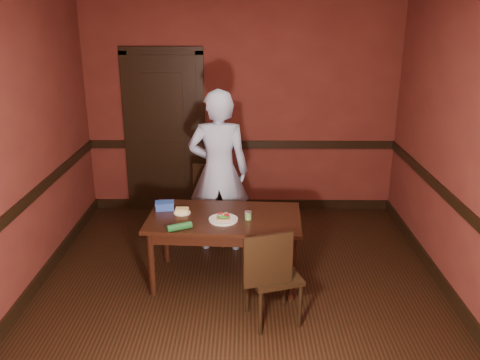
{
  "coord_description": "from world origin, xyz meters",
  "views": [
    {
      "loc": [
        0.05,
        -4.22,
        2.61
      ],
      "look_at": [
        0.0,
        0.35,
        1.05
      ],
      "focal_mm": 38.0,
      "sensor_mm": 36.0,
      "label": 1
    }
  ],
  "objects_px": {
    "dining_table": "(225,248)",
    "cheese_saucer": "(182,211)",
    "chair_near": "(273,274)",
    "food_tub": "(165,206)",
    "person": "(219,171)",
    "chair_far": "(214,205)",
    "sandwich_plate": "(223,219)",
    "sauce_jar": "(248,215)"
  },
  "relations": [
    {
      "from": "chair_far",
      "to": "sandwich_plate",
      "type": "distance_m",
      "value": 1.08
    },
    {
      "from": "chair_far",
      "to": "food_tub",
      "type": "bearing_deg",
      "value": -101.97
    },
    {
      "from": "person",
      "to": "food_tub",
      "type": "xyz_separation_m",
      "value": [
        -0.51,
        -0.58,
        -0.18
      ]
    },
    {
      "from": "sauce_jar",
      "to": "food_tub",
      "type": "height_order",
      "value": "sauce_jar"
    },
    {
      "from": "chair_far",
      "to": "sauce_jar",
      "type": "bearing_deg",
      "value": -50.24
    },
    {
      "from": "person",
      "to": "sauce_jar",
      "type": "height_order",
      "value": "person"
    },
    {
      "from": "sandwich_plate",
      "to": "sauce_jar",
      "type": "xyz_separation_m",
      "value": [
        0.24,
        0.03,
        0.02
      ]
    },
    {
      "from": "chair_near",
      "to": "chair_far",
      "type": "bearing_deg",
      "value": -86.99
    },
    {
      "from": "sandwich_plate",
      "to": "sauce_jar",
      "type": "relative_size",
      "value": 3.43
    },
    {
      "from": "chair_far",
      "to": "chair_near",
      "type": "bearing_deg",
      "value": -51.07
    },
    {
      "from": "person",
      "to": "sandwich_plate",
      "type": "height_order",
      "value": "person"
    },
    {
      "from": "chair_near",
      "to": "cheese_saucer",
      "type": "bearing_deg",
      "value": -58.99
    },
    {
      "from": "sandwich_plate",
      "to": "food_tub",
      "type": "xyz_separation_m",
      "value": [
        -0.6,
        0.27,
        0.02
      ]
    },
    {
      "from": "dining_table",
      "to": "sandwich_plate",
      "type": "xyz_separation_m",
      "value": [
        -0.0,
        -0.11,
        0.36
      ]
    },
    {
      "from": "chair_far",
      "to": "sauce_jar",
      "type": "relative_size",
      "value": 10.81
    },
    {
      "from": "dining_table",
      "to": "chair_far",
      "type": "bearing_deg",
      "value": 103.32
    },
    {
      "from": "food_tub",
      "to": "dining_table",
      "type": "bearing_deg",
      "value": -23.94
    },
    {
      "from": "person",
      "to": "food_tub",
      "type": "relative_size",
      "value": 8.86
    },
    {
      "from": "chair_near",
      "to": "food_tub",
      "type": "xyz_separation_m",
      "value": [
        -1.05,
        0.85,
        0.28
      ]
    },
    {
      "from": "sauce_jar",
      "to": "food_tub",
      "type": "bearing_deg",
      "value": 163.83
    },
    {
      "from": "sauce_jar",
      "to": "chair_far",
      "type": "bearing_deg",
      "value": 111.58
    },
    {
      "from": "dining_table",
      "to": "person",
      "type": "relative_size",
      "value": 0.81
    },
    {
      "from": "cheese_saucer",
      "to": "food_tub",
      "type": "bearing_deg",
      "value": 152.36
    },
    {
      "from": "chair_near",
      "to": "person",
      "type": "xyz_separation_m",
      "value": [
        -0.53,
        1.43,
        0.46
      ]
    },
    {
      "from": "chair_near",
      "to": "person",
      "type": "relative_size",
      "value": 0.49
    },
    {
      "from": "dining_table",
      "to": "cheese_saucer",
      "type": "relative_size",
      "value": 8.82
    },
    {
      "from": "person",
      "to": "food_tub",
      "type": "height_order",
      "value": "person"
    },
    {
      "from": "dining_table",
      "to": "cheese_saucer",
      "type": "xyz_separation_m",
      "value": [
        -0.42,
        0.07,
        0.37
      ]
    },
    {
      "from": "cheese_saucer",
      "to": "food_tub",
      "type": "distance_m",
      "value": 0.21
    },
    {
      "from": "dining_table",
      "to": "chair_near",
      "type": "height_order",
      "value": "chair_near"
    },
    {
      "from": "dining_table",
      "to": "cheese_saucer",
      "type": "distance_m",
      "value": 0.56
    },
    {
      "from": "food_tub",
      "to": "sandwich_plate",
      "type": "bearing_deg",
      "value": -32.95
    },
    {
      "from": "sauce_jar",
      "to": "person",
      "type": "bearing_deg",
      "value": 111.29
    },
    {
      "from": "dining_table",
      "to": "person",
      "type": "bearing_deg",
      "value": 100.03
    },
    {
      "from": "person",
      "to": "chair_far",
      "type": "bearing_deg",
      "value": -66.78
    },
    {
      "from": "dining_table",
      "to": "food_tub",
      "type": "height_order",
      "value": "food_tub"
    },
    {
      "from": "dining_table",
      "to": "chair_far",
      "type": "height_order",
      "value": "chair_far"
    },
    {
      "from": "person",
      "to": "food_tub",
      "type": "bearing_deg",
      "value": 48.62
    },
    {
      "from": "chair_near",
      "to": "sandwich_plate",
      "type": "relative_size",
      "value": 3.24
    },
    {
      "from": "sauce_jar",
      "to": "food_tub",
      "type": "distance_m",
      "value": 0.87
    },
    {
      "from": "chair_far",
      "to": "person",
      "type": "xyz_separation_m",
      "value": [
        0.08,
        -0.18,
        0.47
      ]
    },
    {
      "from": "chair_far",
      "to": "dining_table",
      "type": "bearing_deg",
      "value": -61.76
    }
  ]
}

